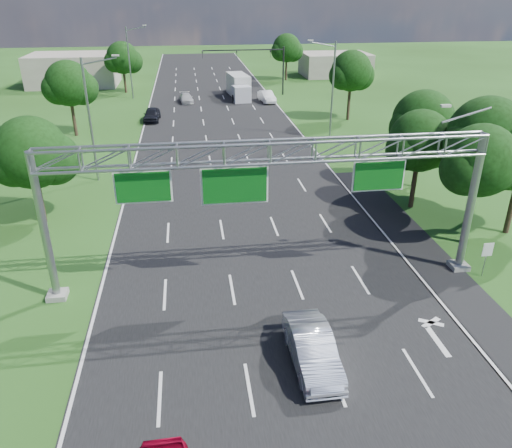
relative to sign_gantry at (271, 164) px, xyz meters
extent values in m
plane|color=#214514|center=(-0.33, 18.00, -6.89)|extent=(220.00, 220.00, 0.00)
cube|color=black|center=(-0.33, 18.00, -6.89)|extent=(18.00, 180.00, 0.02)
cube|color=black|center=(9.87, 2.00, -6.89)|extent=(3.00, 30.00, 0.02)
cube|color=gray|center=(11.17, 0.00, -6.74)|extent=(1.00, 1.00, 0.30)
cylinder|color=gray|center=(11.17, 0.00, -2.89)|extent=(0.44, 0.44, 8.00)
cube|color=gray|center=(-11.33, 0.00, -6.74)|extent=(1.00, 1.00, 0.30)
cylinder|color=gray|center=(-11.33, 0.00, -2.89)|extent=(0.40, 0.40, 8.00)
cylinder|color=gray|center=(9.97, 0.00, 2.11)|extent=(2.54, 0.12, 0.79)
cube|color=beige|center=(8.77, 0.00, 2.61)|extent=(0.50, 0.22, 0.12)
cube|color=white|center=(-6.33, -0.02, -0.89)|extent=(2.80, 0.05, 1.70)
cube|color=#0B5A15|center=(-6.33, -0.08, -0.89)|extent=(2.62, 0.05, 1.52)
cube|color=white|center=(-1.83, -0.02, -1.04)|extent=(3.40, 0.05, 2.00)
cube|color=#0B5A15|center=(-1.83, -0.08, -1.04)|extent=(3.22, 0.05, 1.82)
cube|color=white|center=(5.67, -0.02, -0.89)|extent=(2.80, 0.05, 1.70)
cube|color=#0B5A15|center=(5.67, -0.08, -0.89)|extent=(2.62, 0.05, 1.52)
cylinder|color=gray|center=(12.07, -1.00, -5.89)|extent=(0.06, 0.06, 2.00)
cube|color=white|center=(12.07, -1.03, -5.19)|extent=(0.60, 0.04, 0.80)
cylinder|color=black|center=(10.67, 53.00, -3.39)|extent=(0.24, 0.24, 7.00)
cylinder|color=black|center=(4.67, 53.00, -0.29)|extent=(12.00, 0.18, 0.18)
imported|color=black|center=(-1.33, 53.00, -0.84)|extent=(0.18, 0.22, 1.10)
imported|color=black|center=(3.67, 53.00, -0.84)|extent=(0.18, 0.22, 1.10)
imported|color=black|center=(8.67, 53.00, -0.84)|extent=(0.18, 0.22, 1.10)
cylinder|color=gray|center=(-11.83, 18.00, -1.89)|extent=(0.20, 0.20, 10.00)
cylinder|color=gray|center=(-10.53, 18.00, 2.81)|extent=(2.78, 0.12, 0.60)
cube|color=beige|center=(-9.23, 18.00, 3.21)|extent=(0.55, 0.22, 0.12)
cylinder|color=gray|center=(-11.83, 53.00, -1.89)|extent=(0.20, 0.20, 10.00)
cylinder|color=gray|center=(-10.53, 53.00, 2.81)|extent=(2.78, 0.12, 0.60)
cube|color=beige|center=(-9.23, 53.00, 3.21)|extent=(0.55, 0.22, 0.12)
cylinder|color=gray|center=(11.17, 28.00, -1.89)|extent=(0.20, 0.20, 10.00)
cylinder|color=gray|center=(9.87, 28.00, 2.81)|extent=(2.78, 0.12, 0.60)
cube|color=beige|center=(8.57, 28.00, 3.21)|extent=(0.55, 0.22, 0.12)
cylinder|color=#2D2116|center=(13.17, 3.00, -5.02)|extent=(0.36, 0.36, 3.74)
sphere|color=black|center=(13.17, 3.00, -1.39)|extent=(4.40, 4.40, 4.40)
sphere|color=black|center=(14.27, 3.40, -1.94)|extent=(3.30, 3.30, 3.30)
sphere|color=black|center=(12.18, 2.70, -1.83)|extent=(3.08, 3.08, 3.08)
cylinder|color=#2D2116|center=(15.17, 6.00, -4.80)|extent=(0.36, 0.36, 4.18)
sphere|color=black|center=(15.17, 6.00, -0.71)|extent=(5.00, 5.00, 5.00)
sphere|color=black|center=(16.42, 6.40, -1.34)|extent=(3.75, 3.75, 3.75)
sphere|color=black|center=(14.04, 5.70, -1.21)|extent=(3.50, 3.50, 3.50)
cylinder|color=#2D2116|center=(12.17, 9.00, -5.24)|extent=(0.36, 0.36, 3.30)
sphere|color=black|center=(12.17, 9.00, -1.83)|extent=(4.40, 4.40, 4.40)
sphere|color=black|center=(13.27, 9.40, -2.38)|extent=(3.30, 3.30, 3.30)
sphere|color=black|center=(11.18, 8.70, -2.27)|extent=(3.08, 3.08, 3.08)
cylinder|color=#2D2116|center=(16.67, 4.00, -5.13)|extent=(0.36, 0.36, 3.52)
sphere|color=black|center=(15.63, 3.70, -1.99)|extent=(3.22, 3.22, 3.22)
cylinder|color=#2D2116|center=(14.17, 13.00, -5.13)|extent=(0.36, 0.36, 3.52)
sphere|color=black|center=(14.17, 13.00, -1.45)|extent=(4.80, 4.80, 4.80)
sphere|color=black|center=(15.37, 13.40, -2.05)|extent=(3.60, 3.60, 3.60)
sphere|color=black|center=(13.09, 12.70, -1.93)|extent=(3.36, 3.36, 3.36)
cylinder|color=#2D2116|center=(-14.33, 10.00, -5.35)|extent=(0.36, 0.36, 3.08)
sphere|color=black|center=(-14.33, 10.00, -1.89)|extent=(4.80, 4.80, 4.80)
sphere|color=black|center=(-13.13, 10.40, -2.49)|extent=(3.60, 3.60, 3.60)
sphere|color=black|center=(-15.41, 9.70, -2.37)|extent=(3.36, 3.36, 3.36)
cylinder|color=#2D2116|center=(-16.33, 33.00, -5.02)|extent=(0.36, 0.36, 3.74)
sphere|color=black|center=(-16.33, 33.00, -1.23)|extent=(4.80, 4.80, 4.80)
sphere|color=black|center=(-15.13, 33.40, -1.83)|extent=(3.60, 3.60, 3.60)
sphere|color=black|center=(-17.41, 32.70, -1.71)|extent=(3.36, 3.36, 3.36)
cylinder|color=#2D2116|center=(-13.33, 58.00, -5.24)|extent=(0.36, 0.36, 3.30)
sphere|color=black|center=(-13.33, 58.00, -1.67)|extent=(4.80, 4.80, 4.80)
sphere|color=black|center=(-12.13, 58.40, -2.27)|extent=(3.60, 3.60, 3.60)
sphere|color=black|center=(-14.41, 57.70, -2.15)|extent=(3.36, 3.36, 3.36)
cylinder|color=#2D2116|center=(15.67, 36.00, -4.91)|extent=(0.36, 0.36, 3.96)
sphere|color=black|center=(15.67, 36.00, -1.01)|extent=(4.80, 4.80, 4.80)
sphere|color=black|center=(16.87, 36.40, -1.61)|extent=(3.60, 3.60, 3.60)
sphere|color=black|center=(14.59, 35.70, -1.49)|extent=(3.36, 3.36, 3.36)
cylinder|color=#2D2116|center=(13.67, 66.00, -5.13)|extent=(0.36, 0.36, 3.52)
sphere|color=black|center=(13.67, 66.00, -1.45)|extent=(4.80, 4.80, 4.80)
sphere|color=black|center=(14.87, 66.40, -2.05)|extent=(3.60, 3.60, 3.60)
sphere|color=black|center=(12.59, 65.70, -1.93)|extent=(3.36, 3.36, 3.36)
cube|color=gray|center=(-22.33, 66.00, -4.39)|extent=(14.00, 10.00, 5.00)
cube|color=gray|center=(23.67, 70.00, -4.89)|extent=(12.00, 9.00, 4.00)
imported|color=silver|center=(0.74, -6.85, -6.08)|extent=(1.78, 4.92, 1.61)
imported|color=#BBBBBB|center=(-4.03, 49.23, -6.28)|extent=(2.15, 4.35, 1.22)
imported|color=black|center=(3.67, 55.64, -6.24)|extent=(2.74, 4.91, 1.30)
imported|color=black|center=(-8.33, 38.77, -6.12)|extent=(2.08, 4.65, 1.55)
imported|color=white|center=(7.38, 47.90, -6.12)|extent=(2.16, 4.82, 1.54)
cube|color=silver|center=(3.80, 52.59, -5.19)|extent=(3.18, 6.42, 3.09)
cube|color=silver|center=(3.80, 48.27, -5.76)|extent=(2.62, 2.53, 2.26)
cylinder|color=black|center=(2.67, 48.48, -6.38)|extent=(0.36, 1.03, 1.03)
cylinder|color=black|center=(4.93, 48.48, -6.38)|extent=(0.36, 1.03, 1.03)
cylinder|color=black|center=(2.67, 54.65, -6.38)|extent=(0.36, 1.03, 1.03)
cylinder|color=black|center=(4.93, 54.65, -6.38)|extent=(0.36, 1.03, 1.03)
camera|label=1|loc=(-3.96, -23.36, 7.90)|focal=35.00mm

